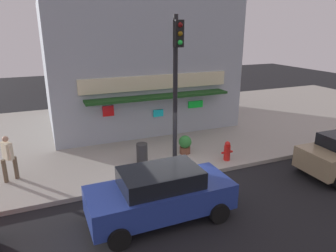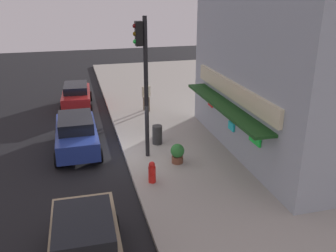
# 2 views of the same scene
# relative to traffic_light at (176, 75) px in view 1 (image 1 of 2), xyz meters

# --- Properties ---
(ground_plane) EXTENTS (62.65, 62.65, 0.00)m
(ground_plane) POSITION_rel_traffic_light_xyz_m (-0.31, -0.90, -3.97)
(ground_plane) COLOR black
(sidewalk) EXTENTS (41.77, 13.02, 0.17)m
(sidewalk) POSITION_rel_traffic_light_xyz_m (-0.31, 5.62, -3.88)
(sidewalk) COLOR #A39E93
(sidewalk) RESTS_ON ground_plane
(corner_building) EXTENTS (10.20, 8.31, 6.93)m
(corner_building) POSITION_rel_traffic_light_xyz_m (0.61, 7.51, -0.34)
(corner_building) COLOR #9EA8B2
(corner_building) RESTS_ON sidewalk
(traffic_light) EXTENTS (0.32, 0.58, 5.99)m
(traffic_light) POSITION_rel_traffic_light_xyz_m (0.00, 0.00, 0.00)
(traffic_light) COLOR black
(traffic_light) RESTS_ON sidewalk
(fire_hydrant) EXTENTS (0.53, 0.29, 0.86)m
(fire_hydrant) POSITION_rel_traffic_light_xyz_m (2.35, -0.22, -3.38)
(fire_hydrant) COLOR red
(fire_hydrant) RESTS_ON sidewalk
(trash_can) EXTENTS (0.47, 0.47, 0.91)m
(trash_can) POSITION_rel_traffic_light_xyz_m (-1.19, 0.82, -3.34)
(trash_can) COLOR #2D2D2D
(trash_can) RESTS_ON sidewalk
(pedestrian) EXTENTS (0.58, 0.60, 1.77)m
(pedestrian) POSITION_rel_traffic_light_xyz_m (-6.21, 1.32, -2.81)
(pedestrian) COLOR brown
(pedestrian) RESTS_ON sidewalk
(potted_plant_by_doorway) EXTENTS (0.59, 0.59, 0.85)m
(potted_plant_by_doorway) POSITION_rel_traffic_light_xyz_m (1.00, 1.18, -3.35)
(potted_plant_by_doorway) COLOR brown
(potted_plant_by_doorway) RESTS_ON sidewalk
(parked_car_blue) EXTENTS (4.46, 2.06, 1.66)m
(parked_car_blue) POSITION_rel_traffic_light_xyz_m (-1.80, -2.89, -3.11)
(parked_car_blue) COLOR navy
(parked_car_blue) RESTS_ON ground_plane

